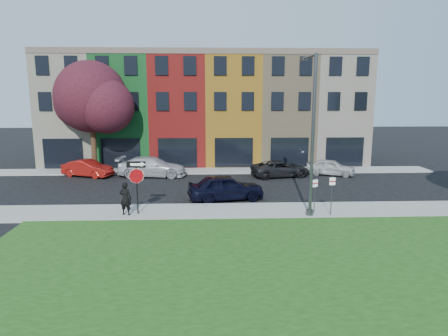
{
  "coord_description": "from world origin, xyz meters",
  "views": [
    {
      "loc": [
        -2.25,
        -18.98,
        6.77
      ],
      "look_at": [
        -1.35,
        4.0,
        2.4
      ],
      "focal_mm": 32.0,
      "sensor_mm": 36.0,
      "label": 1
    }
  ],
  "objects_px": {
    "man": "(126,199)",
    "street_lamp": "(312,136)",
    "sedan_near": "(226,187)",
    "stop_sign": "(136,177)"
  },
  "relations": [
    {
      "from": "stop_sign",
      "to": "street_lamp",
      "type": "bearing_deg",
      "value": 0.27
    },
    {
      "from": "sedan_near",
      "to": "stop_sign",
      "type": "bearing_deg",
      "value": 111.24
    },
    {
      "from": "man",
      "to": "street_lamp",
      "type": "relative_size",
      "value": 0.21
    },
    {
      "from": "man",
      "to": "sedan_near",
      "type": "bearing_deg",
      "value": -135.82
    },
    {
      "from": "street_lamp",
      "to": "stop_sign",
      "type": "bearing_deg",
      "value": 173.21
    },
    {
      "from": "stop_sign",
      "to": "sedan_near",
      "type": "bearing_deg",
      "value": 34.84
    },
    {
      "from": "stop_sign",
      "to": "sedan_near",
      "type": "xyz_separation_m",
      "value": [
        5.04,
        3.17,
        -1.42
      ]
    },
    {
      "from": "man",
      "to": "street_lamp",
      "type": "xyz_separation_m",
      "value": [
        10.09,
        -0.24,
        3.43
      ]
    },
    {
      "from": "man",
      "to": "sedan_near",
      "type": "distance_m",
      "value": 6.56
    },
    {
      "from": "sedan_near",
      "to": "street_lamp",
      "type": "xyz_separation_m",
      "value": [
        4.44,
        -3.57,
        3.65
      ]
    }
  ]
}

